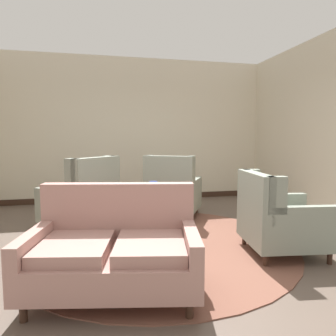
# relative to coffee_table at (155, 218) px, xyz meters

# --- Properties ---
(ground) EXTENTS (9.13, 9.13, 0.00)m
(ground) POSITION_rel_coffee_table_xyz_m (0.04, -0.14, -0.39)
(ground) COLOR brown
(wall_back) EXTENTS (6.14, 0.08, 3.09)m
(wall_back) POSITION_rel_coffee_table_xyz_m (0.04, 3.12, 1.16)
(wall_back) COLOR beige
(wall_back) RESTS_ON ground
(wall_right) EXTENTS (0.08, 4.57, 3.09)m
(wall_right) POSITION_rel_coffee_table_xyz_m (3.03, 0.83, 1.16)
(wall_right) COLOR beige
(wall_right) RESTS_ON ground
(baseboard_back) EXTENTS (5.98, 0.03, 0.12)m
(baseboard_back) POSITION_rel_coffee_table_xyz_m (0.04, 3.06, -0.33)
(baseboard_back) COLOR #382319
(baseboard_back) RESTS_ON ground
(area_rug) EXTENTS (3.54, 3.54, 0.01)m
(area_rug) POSITION_rel_coffee_table_xyz_m (0.04, 0.16, -0.38)
(area_rug) COLOR brown
(area_rug) RESTS_ON ground
(coffee_table) EXTENTS (0.81, 0.81, 0.48)m
(coffee_table) POSITION_rel_coffee_table_xyz_m (0.00, 0.00, 0.00)
(coffee_table) COLOR #382319
(coffee_table) RESTS_ON ground
(porcelain_vase) EXTENTS (0.14, 0.14, 0.37)m
(porcelain_vase) POSITION_rel_coffee_table_xyz_m (-0.02, -0.02, 0.26)
(porcelain_vase) COLOR #384C93
(porcelain_vase) RESTS_ON coffee_table
(settee) EXTENTS (1.59, 1.15, 0.94)m
(settee) POSITION_rel_coffee_table_xyz_m (-0.54, -1.00, -0.00)
(settee) COLOR tan
(settee) RESTS_ON ground
(armchair_far_left) EXTENTS (1.14, 1.17, 1.09)m
(armchair_far_left) POSITION_rel_coffee_table_xyz_m (0.56, 1.37, 0.06)
(armchair_far_left) COLOR gray
(armchair_far_left) RESTS_ON ground
(armchair_back_corner) EXTENTS (0.98, 0.93, 0.98)m
(armchair_back_corner) POSITION_rel_coffee_table_xyz_m (1.39, -0.50, 0.03)
(armchair_back_corner) COLOR gray
(armchair_back_corner) RESTS_ON ground
(armchair_near_window) EXTENTS (1.24, 1.23, 1.10)m
(armchair_near_window) POSITION_rel_coffee_table_xyz_m (-0.90, 1.01, 0.06)
(armchair_near_window) COLOR gray
(armchair_near_window) RESTS_ON ground
(side_table) EXTENTS (0.57, 0.57, 0.72)m
(side_table) POSITION_rel_coffee_table_xyz_m (1.61, 0.29, 0.05)
(side_table) COLOR #382319
(side_table) RESTS_ON ground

